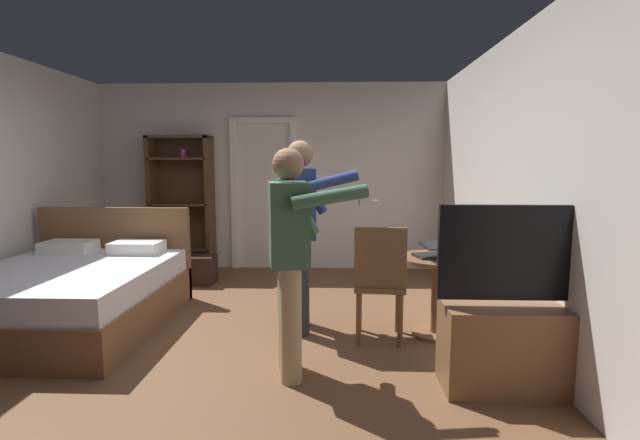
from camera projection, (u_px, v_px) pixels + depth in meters
ground_plane at (224, 344)px, 3.78m from camera, size 6.17×6.17×0.00m
wall_back at (272, 177)px, 6.46m from camera, size 5.08×0.12×2.60m
wall_right at (535, 189)px, 3.53m from camera, size 0.12×5.85×2.60m
doorway_frame at (264, 183)px, 6.40m from camera, size 0.93×0.08×2.13m
bed at (72, 293)px, 4.19m from camera, size 1.66×1.94×1.02m
bookshelf at (182, 198)px, 6.32m from camera, size 0.86×0.32×1.87m
tv_flatscreen at (516, 334)px, 2.99m from camera, size 1.06×0.40×1.24m
side_table at (436, 282)px, 3.93m from camera, size 0.66×0.66×0.70m
laptop at (436, 252)px, 3.85m from camera, size 0.40×0.41×0.15m
bottle_on_table at (457, 246)px, 3.80m from camera, size 0.06×0.06×0.26m
wooden_chair at (380, 279)px, 3.77m from camera, size 0.45×0.45×0.99m
person_blue_shirt at (291, 249)px, 3.13m from camera, size 0.76×0.56×1.60m
person_striped_shirt at (302, 221)px, 4.01m from camera, size 0.71×0.62×1.70m
suitcase_dark at (197, 270)px, 5.68m from camera, size 0.45×0.33×0.35m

